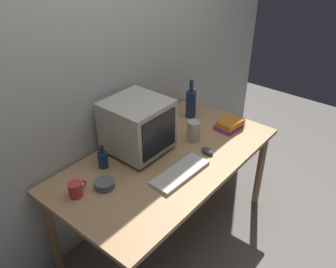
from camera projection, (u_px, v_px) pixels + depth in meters
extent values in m
plane|color=slate|center=(168.00, 231.00, 2.73)|extent=(6.00, 6.00, 0.00)
cube|color=beige|center=(112.00, 65.00, 2.33)|extent=(4.00, 0.08, 2.50)
cube|color=tan|center=(168.00, 159.00, 2.36)|extent=(1.60, 0.85, 0.03)
cylinder|color=olive|center=(260.00, 170.00, 2.84)|extent=(0.06, 0.06, 0.68)
cylinder|color=olive|center=(52.00, 235.00, 2.26)|extent=(0.06, 0.06, 0.68)
cylinder|color=olive|center=(188.00, 139.00, 3.23)|extent=(0.06, 0.06, 0.68)
cube|color=#B2AD9E|center=(138.00, 148.00, 2.42)|extent=(0.28, 0.24, 0.03)
cube|color=#B2AD9E|center=(137.00, 125.00, 2.32)|extent=(0.38, 0.38, 0.34)
cube|color=black|center=(160.00, 135.00, 2.21)|extent=(0.31, 0.01, 0.27)
cube|color=beige|center=(180.00, 173.00, 2.19)|extent=(0.42, 0.16, 0.02)
ellipsoid|color=#3F3F47|center=(207.00, 151.00, 2.38)|extent=(0.08, 0.11, 0.04)
cylinder|color=navy|center=(191.00, 104.00, 2.78)|extent=(0.08, 0.08, 0.22)
cylinder|color=navy|center=(191.00, 87.00, 2.70)|extent=(0.03, 0.03, 0.08)
sphere|color=#262626|center=(192.00, 81.00, 2.67)|extent=(0.03, 0.03, 0.03)
cylinder|color=navy|center=(103.00, 160.00, 2.23)|extent=(0.06, 0.06, 0.11)
cylinder|color=navy|center=(102.00, 150.00, 2.19)|extent=(0.02, 0.02, 0.04)
sphere|color=#262626|center=(101.00, 147.00, 2.18)|extent=(0.03, 0.03, 0.03)
cube|color=#843893|center=(228.00, 126.00, 2.67)|extent=(0.21, 0.16, 0.03)
cube|color=orange|center=(230.00, 123.00, 2.64)|extent=(0.19, 0.15, 0.04)
cylinder|color=#CC383D|center=(75.00, 190.00, 2.00)|extent=(0.08, 0.08, 0.09)
torus|color=#CC383D|center=(83.00, 184.00, 2.03)|extent=(0.06, 0.01, 0.06)
cylinder|color=#595B66|center=(104.00, 184.00, 2.08)|extent=(0.12, 0.12, 0.04)
cylinder|color=#B7B2A8|center=(193.00, 131.00, 2.49)|extent=(0.09, 0.09, 0.15)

